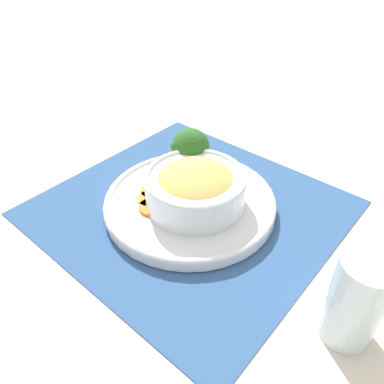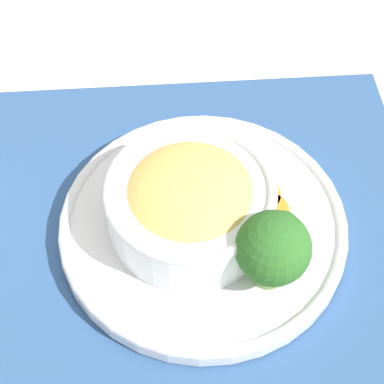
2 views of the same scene
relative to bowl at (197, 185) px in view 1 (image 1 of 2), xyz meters
The scene contains 10 objects.
ground_plane 0.06m from the bowl, 106.68° to the left, with size 4.00×4.00×0.00m, color beige.
placemat 0.05m from the bowl, 106.68° to the left, with size 0.48×0.50×0.00m.
plate 0.04m from the bowl, 106.68° to the left, with size 0.29×0.29×0.02m.
bowl is the anchor object (origin of this frame).
broccoli_floret 0.09m from the bowl, 53.59° to the left, with size 0.07×0.07×0.08m.
carrot_slice_near 0.08m from the bowl, 102.25° to the left, with size 0.04×0.04×0.01m.
carrot_slice_middle 0.08m from the bowl, 117.82° to the left, with size 0.04×0.04×0.01m.
carrot_slice_far 0.08m from the bowl, 133.53° to the left, with size 0.04×0.04×0.01m.
carrot_slice_extra 0.08m from the bowl, 149.57° to the left, with size 0.04×0.04×0.01m.
water_glass 0.28m from the bowl, 95.47° to the right, with size 0.06×0.06×0.12m.
Camera 1 is at (-0.33, -0.36, 0.41)m, focal length 35.00 mm.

